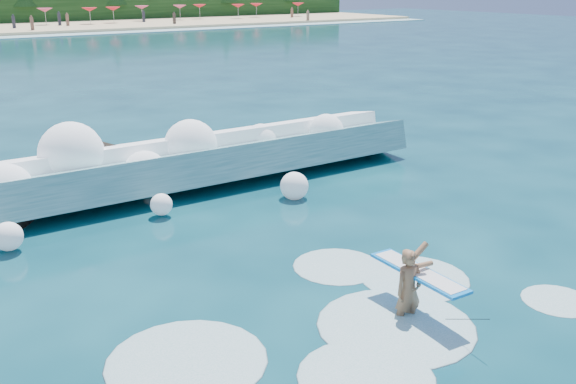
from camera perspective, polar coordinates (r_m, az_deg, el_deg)
name	(u,v)px	position (r m, az deg, el deg)	size (l,w,h in m)	color
ground	(282,288)	(13.01, -0.52, -8.49)	(200.00, 200.00, 0.00)	#07303D
breaking_wave	(109,177)	(18.79, -15.61, 1.31)	(19.87, 3.03, 1.71)	teal
surfer_with_board	(411,287)	(11.95, 10.87, -8.27)	(0.88, 2.80, 1.58)	#906343
wave_spray	(87,164)	(18.44, -17.41, 2.37)	(15.32, 4.85, 2.21)	white
surf_foam	(347,323)	(11.81, 5.28, -11.55)	(8.84, 5.51, 0.14)	silver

